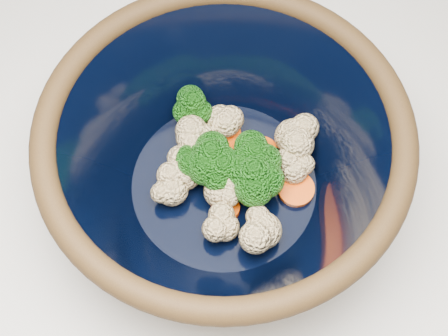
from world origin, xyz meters
TOP-DOWN VIEW (x-y plane):
  - ground at (0.00, 0.00)m, footprint 3.00×3.00m
  - counter at (0.00, 0.00)m, footprint 1.20×1.20m
  - mixing_bowl at (-0.05, -0.11)m, footprint 0.31×0.31m
  - vegetable_pile at (-0.05, -0.10)m, footprint 0.15×0.13m

SIDE VIEW (x-z plane):
  - ground at x=0.00m, z-range 0.00..0.00m
  - counter at x=0.00m, z-range 0.00..0.90m
  - vegetable_pile at x=-0.05m, z-range 0.93..0.98m
  - mixing_bowl at x=-0.05m, z-range 0.91..1.04m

